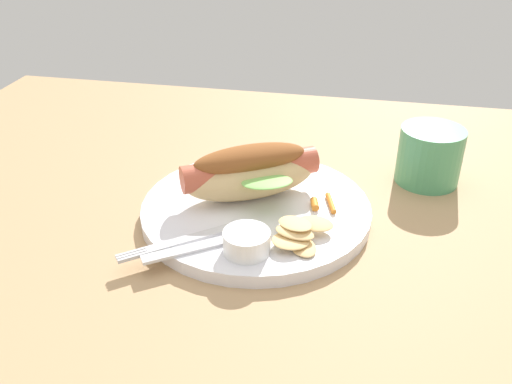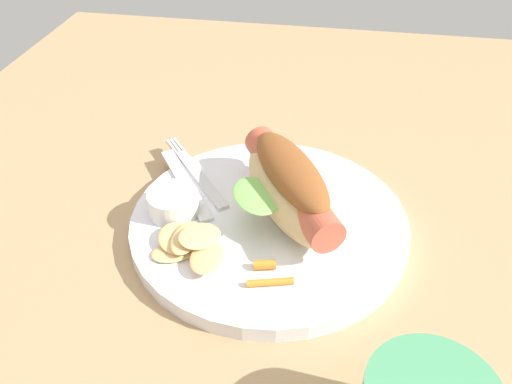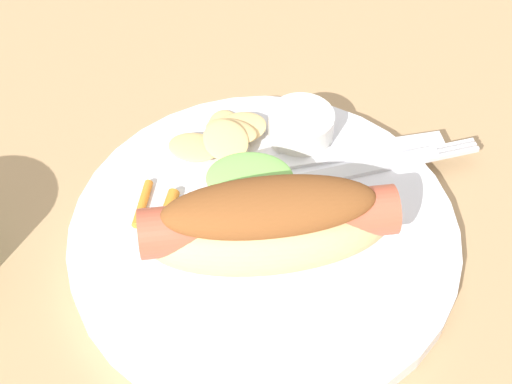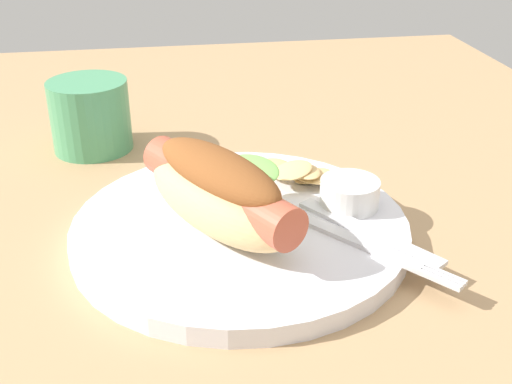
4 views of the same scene
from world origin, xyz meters
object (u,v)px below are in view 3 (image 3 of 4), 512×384
object	(u,v)px
carrot_garnish	(156,203)
chips_pile	(224,135)
knife	(358,151)
sauce_ramekin	(301,126)
hot_dog	(269,223)
plate	(264,237)
fork	(382,164)

from	to	relation	value
carrot_garnish	chips_pile	bearing A→B (deg)	-103.77
knife	sauce_ramekin	bearing A→B (deg)	147.66
hot_dog	knife	xyz separation A→B (cm)	(-2.70, -11.49, -3.25)
chips_pile	carrot_garnish	bearing A→B (deg)	76.23
plate	sauce_ramekin	xyz separation A→B (cm)	(0.93, -9.53, 2.00)
fork	carrot_garnish	bearing A→B (deg)	177.83
knife	chips_pile	xyz separation A→B (cm)	(9.85, 3.20, 0.80)
plate	chips_pile	xyz separation A→B (cm)	(6.12, -6.50, 1.78)
plate	hot_dog	world-z (taller)	hot_dog
hot_dog	sauce_ramekin	bearing A→B (deg)	69.41
chips_pile	carrot_garnish	distance (cm)	7.87
knife	chips_pile	size ratio (longest dim) A/B	1.77
fork	plate	bearing A→B (deg)	-161.34
sauce_ramekin	knife	bearing A→B (deg)	-177.83
hot_dog	chips_pile	world-z (taller)	hot_dog
chips_pile	fork	bearing A→B (deg)	-167.81
plate	knife	distance (cm)	10.45
plate	hot_dog	size ratio (longest dim) A/B	1.60
plate	chips_pile	distance (cm)	9.11
carrot_garnish	hot_dog	bearing A→B (deg)	175.73
sauce_ramekin	knife	size ratio (longest dim) A/B	0.37
plate	carrot_garnish	xyz separation A→B (cm)	(7.99, 1.11, 1.18)
hot_dog	sauce_ramekin	size ratio (longest dim) A/B	3.41
fork	carrot_garnish	xyz separation A→B (cm)	(13.84, 10.20, 0.18)
hot_dog	chips_pile	distance (cm)	11.23
chips_pile	knife	bearing A→B (deg)	-162.00
sauce_ramekin	fork	size ratio (longest dim) A/B	0.41
plate	knife	xyz separation A→B (cm)	(-3.73, -9.71, 0.98)
fork	hot_dog	bearing A→B (deg)	-152.45
plate	sauce_ramekin	bearing A→B (deg)	-84.43
plate	knife	size ratio (longest dim) A/B	2.05
sauce_ramekin	chips_pile	xyz separation A→B (cm)	(5.19, 3.03, -0.22)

